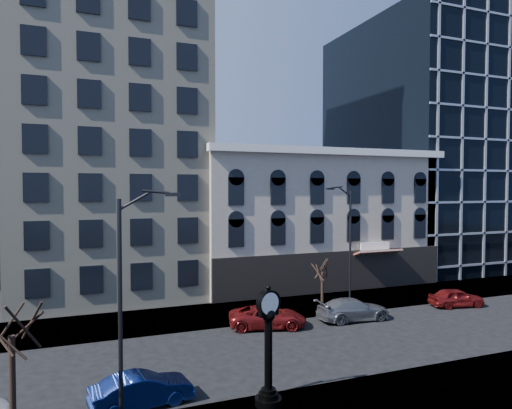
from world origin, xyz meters
name	(u,v)px	position (x,y,z in m)	size (l,w,h in m)	color
ground	(248,354)	(0.00, 0.00, 0.00)	(160.00, 160.00, 0.00)	black
sidewalk_far	(209,315)	(0.00, 8.00, 0.06)	(160.00, 6.00, 0.12)	gray
cream_tower	(107,70)	(-6.11, 18.88, 19.32)	(15.90, 15.40, 42.50)	beige
victorian_row	(309,220)	(12.00, 15.89, 6.00)	(22.60, 11.19, 12.50)	#B8AB98
glass_office	(436,148)	(32.00, 20.91, 14.00)	(20.00, 20.15, 28.00)	black
street_clock	(268,351)	(-1.32, -6.00, 2.36)	(1.12, 1.12, 4.95)	black
street_lamp_near	(138,246)	(-6.48, -6.07, 6.93)	(2.33, 0.51, 9.02)	black
street_lamp_far	(343,215)	(9.63, 5.90, 7.09)	(2.38, 0.61, 9.24)	black
bare_tree_near	(11,305)	(-10.47, -7.26, 5.40)	(4.07, 4.07, 6.99)	black
bare_tree_far	(322,265)	(8.67, 7.26, 3.21)	(2.40, 2.40, 4.11)	black
car_near_b	(142,390)	(-6.15, -4.03, 0.69)	(1.46, 4.19, 1.38)	#0C194C
car_far_a	(268,317)	(2.80, 4.00, 0.70)	(2.32, 5.02, 1.40)	maroon
car_far_b	(353,309)	(8.91, 3.44, 0.74)	(2.08, 5.12, 1.49)	#595B60
car_far_c	(456,297)	(18.26, 3.66, 0.70)	(1.66, 4.12, 1.40)	maroon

